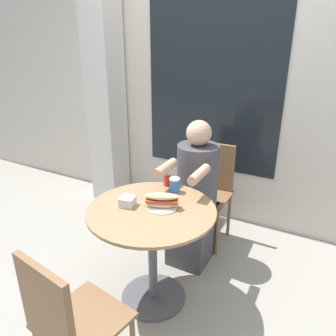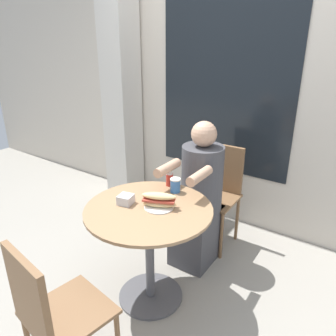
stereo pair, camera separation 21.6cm
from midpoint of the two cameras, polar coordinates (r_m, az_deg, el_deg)
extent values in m
plane|color=gray|center=(2.51, -5.20, -21.59)|extent=(8.00, 8.00, 0.00)
cube|color=beige|center=(3.07, 8.61, 15.62)|extent=(8.00, 0.08, 2.80)
cube|color=black|center=(3.08, 5.67, 14.51)|extent=(1.29, 0.01, 1.64)
cube|color=beige|center=(3.54, -12.63, 12.92)|extent=(0.30, 0.30, 2.40)
cylinder|color=#997551|center=(2.09, -5.86, -7.38)|extent=(0.82, 0.82, 0.02)
cylinder|color=#515156|center=(2.28, -5.51, -15.06)|extent=(0.06, 0.06, 0.68)
cylinder|color=#515156|center=(2.50, -5.20, -21.45)|extent=(0.45, 0.45, 0.02)
cube|color=brown|center=(2.85, 4.58, -4.98)|extent=(0.39, 0.39, 0.02)
cube|color=brown|center=(2.90, 6.05, 0.29)|extent=(0.35, 0.04, 0.42)
cylinder|color=brown|center=(2.77, 6.27, -11.20)|extent=(0.03, 0.03, 0.43)
cylinder|color=brown|center=(2.89, 0.08, -9.62)|extent=(0.03, 0.03, 0.43)
cylinder|color=brown|center=(3.04, 8.57, -8.11)|extent=(0.03, 0.03, 0.43)
cylinder|color=brown|center=(3.14, 2.86, -6.81)|extent=(0.03, 0.03, 0.43)
cube|color=#424247|center=(2.73, 2.01, -11.37)|extent=(0.31, 0.41, 0.45)
cylinder|color=#424247|center=(2.55, 2.73, -1.59)|extent=(0.32, 0.32, 0.52)
sphere|color=tan|center=(2.43, 2.88, 6.07)|extent=(0.19, 0.19, 0.19)
cylinder|color=tan|center=(2.20, 2.68, -1.19)|extent=(0.07, 0.26, 0.07)
cylinder|color=tan|center=(2.31, -3.12, -0.04)|extent=(0.07, 0.26, 0.07)
cube|color=brown|center=(1.83, -18.13, -24.01)|extent=(0.43, 0.43, 0.02)
cube|color=brown|center=(1.63, -24.41, -21.37)|extent=(0.35, 0.09, 0.42)
cylinder|color=brown|center=(2.15, -16.30, -23.79)|extent=(0.03, 0.03, 0.43)
cylinder|color=white|center=(2.09, -4.04, -6.91)|extent=(0.19, 0.19, 0.01)
ellipsoid|color=#DBB77A|center=(2.07, -4.06, -6.32)|extent=(0.23, 0.15, 0.04)
cube|color=#B74233|center=(2.06, -4.08, -5.68)|extent=(0.22, 0.15, 0.01)
ellipsoid|color=#DBB77A|center=(2.05, -4.10, -5.02)|extent=(0.23, 0.15, 0.04)
cylinder|color=#336BB7|center=(2.27, -1.59, -3.14)|extent=(0.07, 0.07, 0.09)
cylinder|color=white|center=(2.25, -1.61, -1.98)|extent=(0.07, 0.07, 0.01)
cube|color=silver|center=(2.13, -9.99, -5.84)|extent=(0.11, 0.11, 0.06)
cylinder|color=red|center=(2.37, -2.75, -2.12)|extent=(0.05, 0.05, 0.09)
cone|color=white|center=(2.35, -2.78, -0.85)|extent=(0.05, 0.05, 0.02)
camera|label=1|loc=(0.11, -92.86, -1.15)|focal=35.00mm
camera|label=2|loc=(0.11, 87.14, 1.15)|focal=35.00mm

